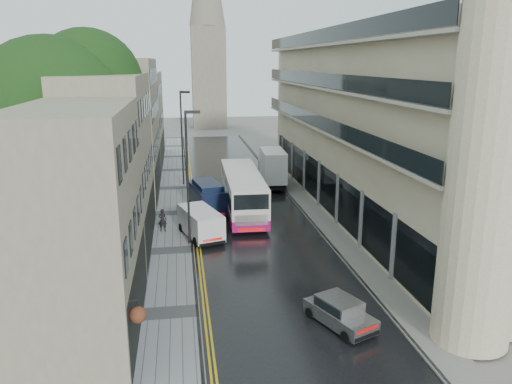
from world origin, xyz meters
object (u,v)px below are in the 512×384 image
object	(u,v)px
lamp_post_near	(188,179)
cream_bus	(230,204)
silver_hatchback	(347,328)
white_van	(196,232)
tree_far	(96,129)
white_lorry	(264,171)
pedestrian	(163,220)
navy_van	(201,203)
tree_near	(56,146)
lamp_post_far	(182,139)

from	to	relation	value
lamp_post_near	cream_bus	bearing A→B (deg)	51.41
silver_hatchback	white_van	xyz separation A→B (m)	(-6.04, 12.59, 0.35)
tree_far	lamp_post_near	size ratio (longest dim) A/B	1.43
tree_far	white_lorry	bearing A→B (deg)	3.97
pedestrian	silver_hatchback	bearing A→B (deg)	127.98
cream_bus	navy_van	size ratio (longest dim) A/B	2.30
tree_near	pedestrian	world-z (taller)	tree_near
tree_far	silver_hatchback	world-z (taller)	tree_far
tree_near	tree_far	world-z (taller)	tree_near
white_van	pedestrian	size ratio (longest dim) A/B	2.75
silver_hatchback	pedestrian	xyz separation A→B (m)	(-8.28, 15.84, 0.25)
cream_bus	white_van	bearing A→B (deg)	-121.91
tree_far	white_van	xyz separation A→B (m)	(7.90, -13.15, -5.19)
tree_far	silver_hatchback	distance (m)	29.79
tree_near	tree_far	xyz separation A→B (m)	(0.30, 13.00, -0.72)
white_van	navy_van	size ratio (longest dim) A/B	0.87
white_lorry	white_van	size ratio (longest dim) A/B	1.54
silver_hatchback	lamp_post_near	bearing A→B (deg)	92.83
white_van	lamp_post_far	bearing A→B (deg)	75.12
lamp_post_near	lamp_post_far	bearing A→B (deg)	92.42
lamp_post_near	silver_hatchback	bearing A→B (deg)	-61.99
tree_near	white_van	bearing A→B (deg)	-1.06
white_van	lamp_post_near	size ratio (longest dim) A/B	0.52
pedestrian	tree_near	bearing A→B (deg)	37.89
navy_van	white_van	bearing A→B (deg)	-106.35
white_van	pedestrian	world-z (taller)	white_van
pedestrian	cream_bus	bearing A→B (deg)	-159.65
silver_hatchback	lamp_post_far	bearing A→B (deg)	79.10
white_van	lamp_post_far	distance (m)	17.62
white_lorry	lamp_post_near	bearing A→B (deg)	-115.01
tree_near	lamp_post_far	size ratio (longest dim) A/B	1.54
tree_far	white_lorry	distance (m)	15.51
tree_far	white_van	bearing A→B (deg)	-59.01
tree_near	cream_bus	world-z (taller)	tree_near
silver_hatchback	white_lorry	bearing A→B (deg)	64.62
lamp_post_far	tree_far	bearing A→B (deg)	-126.46
tree_near	white_lorry	world-z (taller)	tree_near
lamp_post_far	navy_van	bearing A→B (deg)	-59.78
white_van	navy_van	bearing A→B (deg)	67.28
tree_near	lamp_post_far	xyz separation A→B (m)	(7.60, 17.09, -2.31)
white_lorry	navy_van	world-z (taller)	white_lorry
white_van	lamp_post_near	xyz separation A→B (m)	(-0.40, 0.46, 3.45)
navy_van	white_lorry	bearing A→B (deg)	42.42
pedestrian	lamp_post_near	distance (m)	4.88
pedestrian	lamp_post_near	xyz separation A→B (m)	(1.84, -2.80, 3.55)
tree_far	lamp_post_near	distance (m)	14.85
white_lorry	silver_hatchback	size ratio (longest dim) A/B	1.95
white_lorry	lamp_post_far	bearing A→B (deg)	161.06
tree_far	pedestrian	size ratio (longest dim) A/B	7.59
cream_bus	lamp_post_far	bearing A→B (deg)	105.61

